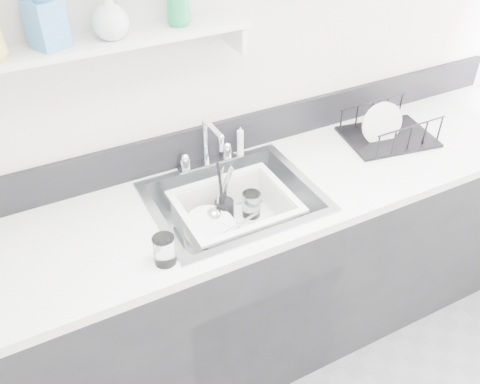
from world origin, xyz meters
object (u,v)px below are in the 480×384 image
wash_tub (235,217)px  dish_rack (390,125)px  counter_run (235,280)px  sink (234,215)px

wash_tub → dish_rack: (0.82, 0.09, 0.15)m
counter_run → wash_tub: wash_tub is taller
counter_run → sink: bearing=0.0°
sink → dish_rack: (0.82, 0.07, 0.16)m
counter_run → dish_rack: (0.82, 0.07, 0.53)m
sink → counter_run: bearing=0.0°
counter_run → sink: sink is taller
wash_tub → dish_rack: bearing=6.2°
counter_run → wash_tub: size_ratio=7.26×
dish_rack → wash_tub: bearing=-163.9°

